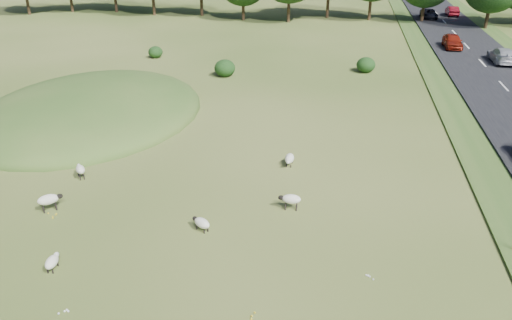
% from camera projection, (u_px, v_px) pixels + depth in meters
% --- Properties ---
extents(ground, '(160.00, 160.00, 0.00)m').
position_uv_depth(ground, '(266.00, 90.00, 42.50)').
color(ground, '#334E18').
rests_on(ground, ground).
extents(mound, '(16.00, 20.00, 4.00)m').
position_uv_depth(mound, '(91.00, 113.00, 37.31)').
color(mound, '#33561E').
rests_on(mound, ground).
extents(road, '(8.00, 150.00, 0.25)m').
position_uv_depth(road, '(487.00, 69.00, 48.14)').
color(road, black).
rests_on(road, ground).
extents(shrubs, '(23.39, 7.39, 1.57)m').
position_uv_depth(shrubs, '(258.00, 63.00, 47.83)').
color(shrubs, black).
rests_on(shrubs, ground).
extents(sheep_0, '(0.53, 1.04, 0.59)m').
position_uv_depth(sheep_0, '(52.00, 262.00, 20.24)').
color(sheep_0, beige).
rests_on(sheep_0, ground).
extents(sheep_1, '(1.17, 1.07, 0.87)m').
position_uv_depth(sheep_1, '(49.00, 200.00, 24.33)').
color(sheep_1, beige).
rests_on(sheep_1, ground).
extents(sheep_2, '(1.08, 0.88, 0.62)m').
position_uv_depth(sheep_2, '(202.00, 223.00, 22.84)').
color(sheep_2, beige).
rests_on(sheep_2, ground).
extents(sheep_3, '(1.12, 0.50, 0.82)m').
position_uv_depth(sheep_3, '(291.00, 199.00, 24.45)').
color(sheep_3, beige).
rests_on(sheep_3, ground).
extents(sheep_4, '(0.90, 1.02, 0.75)m').
position_uv_depth(sheep_4, '(80.00, 169.00, 27.54)').
color(sheep_4, beige).
rests_on(sheep_4, ground).
extents(sheep_5, '(0.56, 1.20, 0.69)m').
position_uv_depth(sheep_5, '(289.00, 159.00, 29.00)').
color(sheep_5, beige).
rests_on(sheep_5, ground).
extents(car_1, '(2.19, 4.76, 1.32)m').
position_uv_depth(car_1, '(429.00, 14.00, 73.49)').
color(car_1, black).
rests_on(car_1, road).
extents(car_4, '(1.80, 4.48, 1.53)m').
position_uv_depth(car_4, '(453.00, 41.00, 55.65)').
color(car_4, maroon).
rests_on(car_4, road).
extents(car_5, '(1.47, 4.21, 1.39)m').
position_uv_depth(car_5, '(452.00, 11.00, 75.63)').
color(car_5, maroon).
rests_on(car_5, road).
extents(car_7, '(2.03, 5.00, 1.45)m').
position_uv_depth(car_7, '(502.00, 55.00, 49.82)').
color(car_7, silver).
rests_on(car_7, road).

